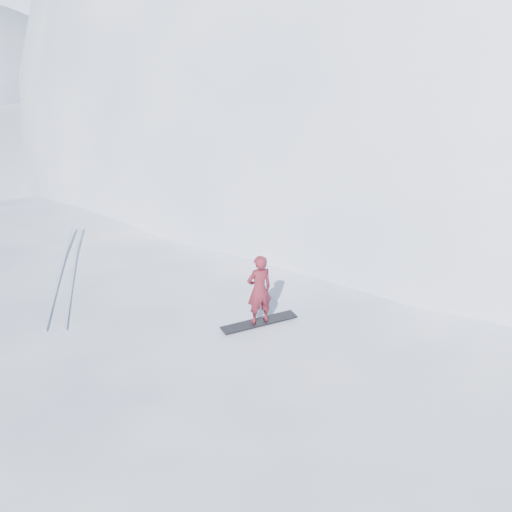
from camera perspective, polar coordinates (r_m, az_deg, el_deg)
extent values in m
plane|color=white|center=(12.83, -15.58, -19.25)|extent=(400.00, 400.00, 0.00)
ellipsoid|color=white|center=(14.96, -9.64, -11.46)|extent=(36.00, 28.00, 4.80)
ellipsoid|color=white|center=(31.24, 10.00, 7.78)|extent=(28.00, 24.00, 18.00)
ellipsoid|color=white|center=(18.01, -18.39, -5.83)|extent=(7.00, 6.30, 1.00)
ellipsoid|color=white|center=(16.29, 12.41, -8.47)|extent=(4.00, 3.60, 0.60)
cube|color=black|center=(12.15, 0.32, -6.61)|extent=(1.68, 0.91, 0.03)
imported|color=maroon|center=(11.77, 0.33, -3.37)|extent=(0.65, 0.54, 1.52)
cube|color=silver|center=(15.27, -18.93, -1.22)|extent=(0.83, 5.96, 0.04)
cube|color=silver|center=(15.19, -17.78, -1.20)|extent=(1.01, 5.93, 0.04)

